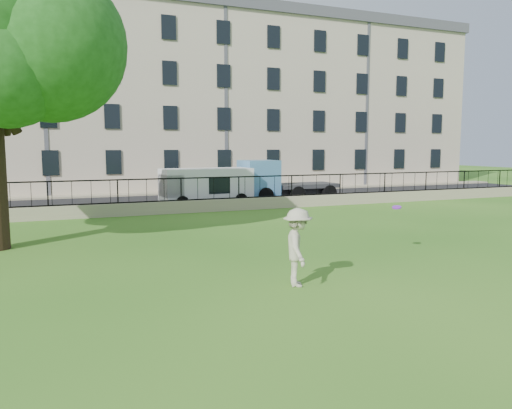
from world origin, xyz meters
name	(u,v)px	position (x,y,z in m)	size (l,w,h in m)	color
ground	(291,268)	(0.00, 0.00, 0.00)	(120.00, 120.00, 0.00)	#276017
retaining_wall	(181,207)	(0.00, 12.00, 0.30)	(50.00, 0.40, 0.60)	gray
iron_railing	(181,190)	(0.00, 12.00, 1.15)	(50.00, 0.05, 1.13)	black
street	(162,203)	(0.00, 16.70, 0.01)	(60.00, 9.00, 0.01)	black
sidewalk	(146,194)	(0.00, 21.90, 0.06)	(60.00, 1.40, 0.12)	gray
building_row	(130,98)	(0.00, 27.57, 6.92)	(56.40, 10.40, 13.80)	#B2A38E
man	(298,247)	(-0.62, -1.60, 0.91)	(1.18, 0.68, 1.83)	#B8B396
frisbee	(397,207)	(3.56, 0.17, 1.46)	(0.27, 0.27, 0.03)	purple
white_van	(206,187)	(2.00, 14.40, 1.02)	(4.88, 1.90, 2.05)	white
blue_truck	(287,180)	(7.39, 15.40, 1.21)	(5.79, 2.05, 2.43)	#4E87B8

